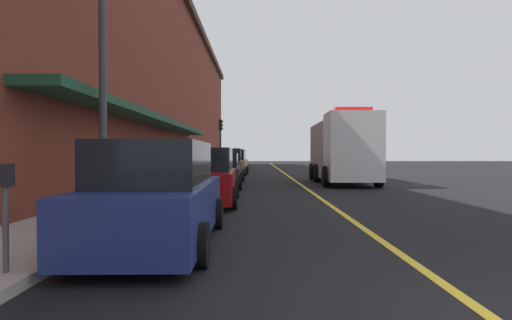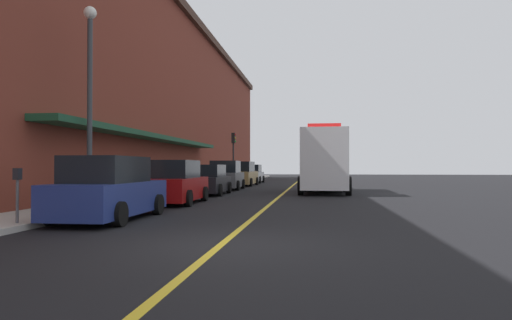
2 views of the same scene
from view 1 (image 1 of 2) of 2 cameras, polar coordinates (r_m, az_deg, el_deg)
name	(u,v)px [view 1 (image 1 of 2)]	position (r m, az deg, el deg)	size (l,w,h in m)	color
ground_plane	(288,176)	(28.57, 4.51, -2.29)	(112.00, 112.00, 0.00)	black
sidewalk_left	(200,175)	(28.74, -7.91, -2.13)	(2.40, 70.00, 0.15)	#ADA8A0
lane_center_stripe	(288,176)	(28.57, 4.51, -2.28)	(0.16, 70.00, 0.01)	gold
brick_building_left	(78,81)	(30.33, -23.77, 10.14)	(14.94, 64.00, 12.99)	maroon
parked_car_0	(158,197)	(7.33, -13.66, -5.07)	(2.09, 4.84, 1.81)	navy
parked_car_1	(205,178)	(13.01, -7.13, -2.49)	(2.11, 4.59, 1.77)	maroon
parked_car_2	(219,171)	(19.11, -5.19, -1.59)	(2.15, 4.71, 1.62)	black
parked_car_3	(226,165)	(24.61, -4.18, -0.76)	(2.17, 4.23, 1.90)	#595B60
parked_car_4	(234,163)	(30.78, -3.17, -0.41)	(2.13, 4.89, 1.90)	#A5844C
parked_car_5	(236,162)	(37.04, -2.80, -0.32)	(2.00, 4.23, 1.69)	silver
box_truck	(341,150)	(22.43, 11.80, 1.39)	(2.92, 7.89, 3.77)	silver
parking_meter_0	(4,198)	(5.82, -31.85, -4.58)	(0.14, 0.18, 1.33)	#4C4C51
parking_meter_1	(181,167)	(16.88, -10.52, -0.93)	(0.14, 0.18, 1.33)	#4C4C51
parking_meter_2	(220,160)	(35.44, -5.04, 0.05)	(0.14, 0.18, 1.33)	#4C4C51
street_lamp_left	(102,36)	(10.72, -20.86, 15.99)	(0.44, 0.44, 6.94)	#33383D
traffic_light_near	(220,135)	(34.41, -5.10, 3.51)	(0.38, 0.36, 4.30)	#232326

